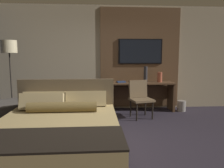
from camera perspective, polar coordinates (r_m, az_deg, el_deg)
The scene contains 12 objects.
ground_plane at distance 3.74m, azimuth 2.20°, elevation -15.71°, with size 16.00×16.00×0.00m, color #28232D.
wall_back_tv_panel at distance 6.03m, azimuth 0.54°, elevation 6.79°, with size 7.20×0.09×2.80m.
bed at distance 3.40m, azimuth -13.90°, elevation -12.56°, with size 1.78×2.17×1.03m.
desk at distance 5.91m, azimuth 7.69°, elevation -1.91°, with size 1.68×0.55×0.77m.
tv at distance 6.06m, azimuth 7.42°, elevation 8.45°, with size 1.20×0.04×0.68m.
desk_chair at distance 5.26m, azimuth 7.28°, elevation -3.00°, with size 0.59×0.59×0.88m.
armchair_by_window at distance 5.00m, azimuth -26.49°, elevation -7.52°, with size 1.18×1.20×0.75m.
floor_lamp at distance 5.46m, azimuth -25.23°, elevation 7.30°, with size 0.34×0.34×1.81m.
vase_tall at distance 5.87m, azimuth 8.75°, elevation 2.53°, with size 0.10×0.10×0.42m.
vase_short at distance 5.97m, azimuth 12.36°, elevation 1.77°, with size 0.13×0.13×0.26m.
book at distance 5.76m, azimuth 2.39°, elevation 0.57°, with size 0.25×0.19×0.03m.
waste_bin at distance 6.12m, azimuth 17.68°, elevation -5.46°, with size 0.22×0.22×0.28m.
Camera 1 is at (-0.38, -3.42, 1.47)m, focal length 35.00 mm.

